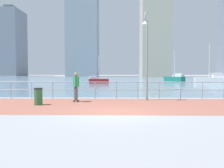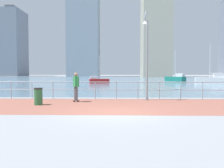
% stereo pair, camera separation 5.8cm
% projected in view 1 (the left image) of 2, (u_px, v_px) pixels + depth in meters
% --- Properties ---
extents(ground, '(220.00, 220.00, 0.00)m').
position_uv_depth(ground, '(117.00, 81.00, 50.66)').
color(ground, gray).
extents(brick_paving, '(28.00, 6.15, 0.01)m').
position_uv_depth(brick_paving, '(116.00, 105.00, 13.23)').
color(brick_paving, '#935647').
rests_on(brick_paving, ground).
extents(harbor_water, '(180.00, 88.00, 0.00)m').
position_uv_depth(harbor_water, '(117.00, 79.00, 61.23)').
color(harbor_water, slate).
rests_on(harbor_water, ground).
extents(waterfront_railing, '(25.25, 0.06, 1.15)m').
position_uv_depth(waterfront_railing, '(116.00, 87.00, 16.26)').
color(waterfront_railing, '#8C99A3').
rests_on(waterfront_railing, ground).
extents(lamppost, '(0.48, 0.78, 5.57)m').
position_uv_depth(lamppost, '(146.00, 51.00, 15.36)').
color(lamppost, gray).
rests_on(lamppost, ground).
extents(skateboarder, '(0.39, 0.51, 1.74)m').
position_uv_depth(skateboarder, '(76.00, 84.00, 14.72)').
color(skateboarder, black).
rests_on(skateboarder, ground).
extents(trash_bin, '(0.46, 0.46, 0.93)m').
position_uv_depth(trash_bin, '(38.00, 96.00, 13.34)').
color(trash_bin, '#2D6638').
rests_on(trash_bin, ground).
extents(sailboat_white, '(4.63, 1.97, 6.30)m').
position_uv_depth(sailboat_white, '(210.00, 79.00, 39.93)').
color(sailboat_white, white).
rests_on(sailboat_white, ground).
extents(sailboat_yellow, '(3.32, 1.75, 4.46)m').
position_uv_depth(sailboat_yellow, '(98.00, 80.00, 40.14)').
color(sailboat_yellow, '#B21E1E').
rests_on(sailboat_yellow, ground).
extents(sailboat_red, '(3.57, 4.15, 5.92)m').
position_uv_depth(sailboat_red, '(175.00, 78.00, 47.65)').
color(sailboat_red, '#197266').
rests_on(sailboat_red, ground).
extents(tower_brick, '(10.21, 12.79, 48.90)m').
position_uv_depth(tower_brick, '(155.00, 13.00, 91.45)').
color(tower_brick, '#B2AD99').
rests_on(tower_brick, ground).
extents(tower_beige, '(12.65, 12.26, 49.33)m').
position_uv_depth(tower_beige, '(83.00, 19.00, 102.69)').
color(tower_beige, '#8493A3').
rests_on(tower_beige, ground).
extents(tower_concrete, '(10.07, 14.42, 31.92)m').
position_uv_depth(tower_concrete, '(11.00, 43.00, 114.08)').
color(tower_concrete, slate).
rests_on(tower_concrete, ground).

